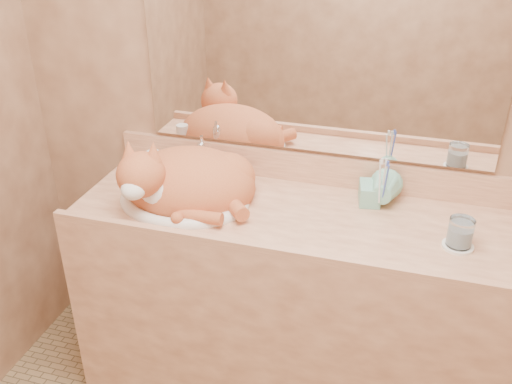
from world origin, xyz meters
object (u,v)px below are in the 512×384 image
(water_glass, at_px, (460,232))
(soap_dispenser, at_px, (372,189))
(sink_basin, at_px, (183,183))
(toothbrush_cup, at_px, (381,197))
(vanity_counter, at_px, (293,309))
(cat, at_px, (184,179))

(water_glass, bearing_deg, soap_dispenser, 151.37)
(sink_basin, relative_size, soap_dispenser, 2.87)
(toothbrush_cup, bearing_deg, vanity_counter, -157.81)
(soap_dispenser, xyz_separation_m, water_glass, (0.30, -0.16, -0.03))
(soap_dispenser, bearing_deg, toothbrush_cup, -7.25)
(soap_dispenser, xyz_separation_m, toothbrush_cup, (0.04, 0.00, -0.03))
(cat, height_order, soap_dispenser, cat)
(soap_dispenser, distance_m, water_glass, 0.34)
(vanity_counter, distance_m, toothbrush_cup, 0.57)
(sink_basin, bearing_deg, vanity_counter, 0.93)
(water_glass, bearing_deg, cat, 177.89)
(cat, xyz_separation_m, soap_dispenser, (0.66, 0.13, -0.01))
(toothbrush_cup, bearing_deg, sink_basin, -169.13)
(water_glass, bearing_deg, sink_basin, 178.12)
(vanity_counter, height_order, sink_basin, sink_basin)
(cat, relative_size, water_glass, 5.20)
(vanity_counter, height_order, cat, cat)
(soap_dispenser, distance_m, toothbrush_cup, 0.04)
(vanity_counter, height_order, water_glass, water_glass)
(cat, bearing_deg, sink_basin, -106.41)
(water_glass, bearing_deg, vanity_counter, 174.59)
(vanity_counter, xyz_separation_m, water_glass, (0.54, -0.05, 0.48))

